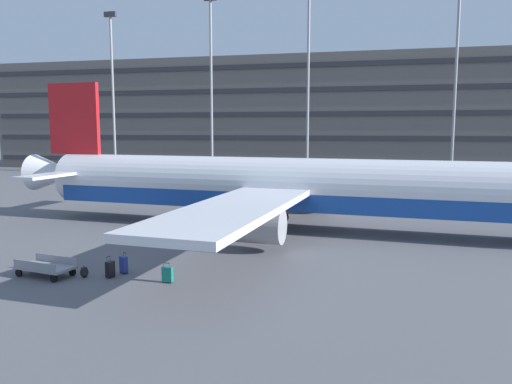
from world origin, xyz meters
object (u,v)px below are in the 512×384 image
object	(u,v)px
suitcase_red	(167,274)
backpack_black	(84,273)
airliner	(291,187)
suitcase_silver	(124,264)
suitcase_upright	(110,269)
baggage_cart	(45,267)

from	to	relation	value
suitcase_red	backpack_black	distance (m)	3.94
airliner	suitcase_silver	world-z (taller)	airliner
suitcase_silver	suitcase_upright	xyz separation A→B (m)	(-0.26, -0.74, -0.03)
airliner	backpack_black	world-z (taller)	airliner
suitcase_silver	backpack_black	distance (m)	1.74
airliner	backpack_black	bearing A→B (deg)	-118.60
airliner	suitcase_upright	world-z (taller)	airliner
suitcase_silver	baggage_cart	bearing A→B (deg)	-159.01
suitcase_silver	suitcase_red	xyz separation A→B (m)	(2.54, -0.84, -0.05)
suitcase_upright	baggage_cart	xyz separation A→B (m)	(-2.96, -0.50, 0.03)
suitcase_silver	baggage_cart	size ratio (longest dim) A/B	0.29
backpack_black	baggage_cart	xyz separation A→B (m)	(-1.84, -0.20, 0.19)
suitcase_upright	suitcase_red	xyz separation A→B (m)	(2.81, -0.10, -0.02)
suitcase_red	baggage_cart	world-z (taller)	suitcase_red
airliner	suitcase_upright	xyz separation A→B (m)	(-6.03, -12.82, -2.40)
baggage_cart	suitcase_silver	bearing A→B (deg)	20.99
airliner	baggage_cart	world-z (taller)	airliner
backpack_black	airliner	bearing A→B (deg)	61.40
suitcase_upright	suitcase_red	world-z (taller)	suitcase_upright
suitcase_red	baggage_cart	xyz separation A→B (m)	(-5.77, -0.40, 0.05)
airliner	suitcase_upright	size ratio (longest dim) A/B	43.26
suitcase_silver	suitcase_red	bearing A→B (deg)	-18.27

